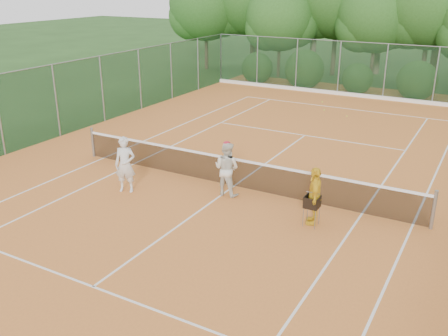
# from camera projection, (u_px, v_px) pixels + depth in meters

# --- Properties ---
(ground) EXTENTS (120.00, 120.00, 0.00)m
(ground) POSITION_uv_depth(u_px,v_px,m) (234.00, 187.00, 15.95)
(ground) COLOR #224518
(ground) RESTS_ON ground
(clay_court) EXTENTS (18.00, 36.00, 0.02)m
(clay_court) POSITION_uv_depth(u_px,v_px,m) (234.00, 187.00, 15.94)
(clay_court) COLOR orange
(clay_court) RESTS_ON ground
(tennis_net) EXTENTS (11.97, 0.10, 1.10)m
(tennis_net) POSITION_uv_depth(u_px,v_px,m) (234.00, 171.00, 15.76)
(tennis_net) COLOR gray
(tennis_net) RESTS_ON clay_court
(player_white) EXTENTS (0.75, 0.64, 1.75)m
(player_white) POSITION_uv_depth(u_px,v_px,m) (125.00, 165.00, 15.29)
(player_white) COLOR silver
(player_white) RESTS_ON clay_court
(player_center_grp) EXTENTS (0.85, 0.68, 1.71)m
(player_center_grp) POSITION_uv_depth(u_px,v_px,m) (227.00, 168.00, 15.07)
(player_center_grp) COLOR silver
(player_center_grp) RESTS_ON clay_court
(player_yellow) EXTENTS (0.66, 1.02, 1.61)m
(player_yellow) POSITION_uv_depth(u_px,v_px,m) (315.00, 196.00, 13.26)
(player_yellow) COLOR yellow
(player_yellow) RESTS_ON clay_court
(ball_hopper) EXTENTS (0.37, 0.37, 0.85)m
(ball_hopper) POSITION_uv_depth(u_px,v_px,m) (312.00, 202.00, 13.17)
(ball_hopper) COLOR gray
(ball_hopper) RESTS_ON clay_court
(stray_ball_a) EXTENTS (0.07, 0.07, 0.07)m
(stray_ball_a) POSITION_uv_depth(u_px,v_px,m) (322.00, 102.00, 26.84)
(stray_ball_a) COLOR #CEDD33
(stray_ball_a) RESTS_ON clay_court
(stray_ball_b) EXTENTS (0.07, 0.07, 0.07)m
(stray_ball_b) POSITION_uv_depth(u_px,v_px,m) (324.00, 110.00, 25.18)
(stray_ball_b) COLOR #B6D030
(stray_ball_b) RESTS_ON clay_court
(stray_ball_c) EXTENTS (0.07, 0.07, 0.07)m
(stray_ball_c) POSITION_uv_depth(u_px,v_px,m) (347.00, 116.00, 24.01)
(stray_ball_c) COLOR #CDDC33
(stray_ball_c) RESTS_ON clay_court
(court_markings) EXTENTS (11.03, 23.83, 0.01)m
(court_markings) POSITION_uv_depth(u_px,v_px,m) (234.00, 186.00, 15.94)
(court_markings) COLOR white
(court_markings) RESTS_ON clay_court
(fence_back) EXTENTS (18.07, 0.07, 3.00)m
(fence_back) POSITION_uv_depth(u_px,v_px,m) (362.00, 70.00, 27.65)
(fence_back) COLOR #19381E
(fence_back) RESTS_ON clay_court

